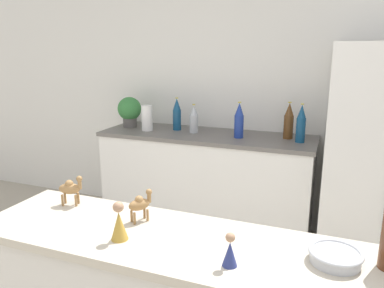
% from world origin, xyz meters
% --- Properties ---
extents(wall_back, '(8.00, 0.06, 2.55)m').
position_xyz_m(wall_back, '(0.00, 2.73, 1.27)').
color(wall_back, white).
rests_on(wall_back, ground_plane).
extents(back_counter, '(1.93, 0.63, 0.93)m').
position_xyz_m(back_counter, '(-0.44, 2.40, 0.46)').
color(back_counter, white).
rests_on(back_counter, ground_plane).
extents(potted_plant, '(0.23, 0.23, 0.29)m').
position_xyz_m(potted_plant, '(-1.24, 2.43, 1.09)').
color(potted_plant, '#595451').
rests_on(potted_plant, back_counter).
extents(paper_towel_roll, '(0.10, 0.10, 0.24)m').
position_xyz_m(paper_towel_roll, '(-1.00, 2.33, 1.04)').
color(paper_towel_roll, white).
rests_on(paper_towel_roll, back_counter).
extents(back_bottle_0, '(0.08, 0.08, 0.26)m').
position_xyz_m(back_bottle_0, '(-0.56, 2.40, 1.05)').
color(back_bottle_0, '#B2B7BC').
rests_on(back_bottle_0, back_counter).
extents(back_bottle_1, '(0.08, 0.08, 0.31)m').
position_xyz_m(back_bottle_1, '(-0.13, 2.35, 1.07)').
color(back_bottle_1, navy).
rests_on(back_bottle_1, back_counter).
extents(back_bottle_2, '(0.08, 0.08, 0.31)m').
position_xyz_m(back_bottle_2, '(0.27, 2.47, 1.08)').
color(back_bottle_2, brown).
rests_on(back_bottle_2, back_counter).
extents(back_bottle_3, '(0.08, 0.08, 0.31)m').
position_xyz_m(back_bottle_3, '(-0.75, 2.46, 1.07)').
color(back_bottle_3, navy).
rests_on(back_bottle_3, back_counter).
extents(back_bottle_4, '(0.08, 0.08, 0.32)m').
position_xyz_m(back_bottle_4, '(0.38, 2.37, 1.08)').
color(back_bottle_4, navy).
rests_on(back_bottle_4, back_counter).
extents(fruit_bowl, '(0.18, 0.18, 0.05)m').
position_xyz_m(fruit_bowl, '(0.68, 0.53, 0.97)').
color(fruit_bowl, '#B7BABF').
rests_on(fruit_bowl, bar_counter).
extents(camel_figurine, '(0.12, 0.08, 0.14)m').
position_xyz_m(camel_figurine, '(-0.49, 0.61, 1.03)').
color(camel_figurine, olive).
rests_on(camel_figurine, bar_counter).
extents(camel_figurine_second, '(0.09, 0.11, 0.14)m').
position_xyz_m(camel_figurine_second, '(-0.10, 0.57, 1.03)').
color(camel_figurine_second, olive).
rests_on(camel_figurine_second, bar_counter).
extents(wise_man_figurine_crimson, '(0.07, 0.07, 0.16)m').
position_xyz_m(wise_man_figurine_crimson, '(-0.10, 0.40, 1.02)').
color(wise_man_figurine_crimson, '#B28933').
rests_on(wise_man_figurine_crimson, bar_counter).
extents(wise_man_figurine_purple, '(0.05, 0.05, 0.12)m').
position_xyz_m(wise_man_figurine_purple, '(0.35, 0.38, 1.00)').
color(wise_man_figurine_purple, navy).
rests_on(wise_man_figurine_purple, bar_counter).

